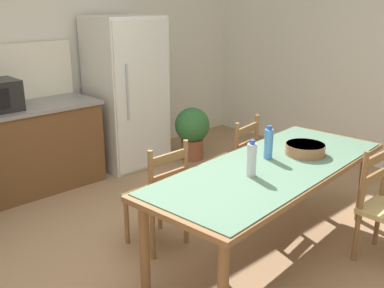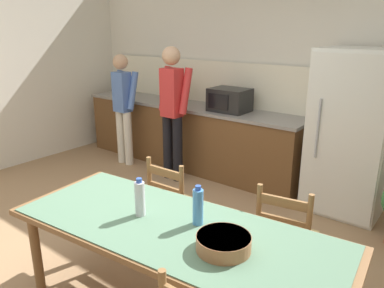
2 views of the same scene
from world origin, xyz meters
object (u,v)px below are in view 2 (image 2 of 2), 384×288
Objects in this scene: person_at_sink at (123,104)px; paper_bag at (170,90)px; bottle_off_centre at (198,206)px; chair_side_far_left at (175,206)px; serving_bowl at (224,242)px; refrigerator at (351,133)px; chair_side_far_right at (285,239)px; microwave at (230,100)px; person_at_counter at (173,107)px; dining_table at (174,236)px; bottle_near_centre at (140,198)px.

paper_bag is at bearing -44.54° from person_at_sink.
bottle_off_centre is 0.98m from chair_side_far_left.
serving_bowl is (2.59, -2.51, -0.30)m from paper_bag.
chair_side_far_right is (0.05, -1.70, -0.45)m from refrigerator.
microwave is 0.28× the size of person_at_counter.
person_at_counter is at bearing -38.64° from chair_side_far_right.
dining_table is at bearing -64.88° from microwave.
refrigerator is at bearing 81.04° from dining_table.
chair_side_far_right is at bearing -46.84° from microwave.
person_at_counter is (-1.13, 1.29, 0.54)m from chair_side_far_left.
person_at_counter is at bearing 125.52° from bottle_near_centre.
person_at_counter reaches higher than chair_side_far_right.
bottle_near_centre is at bearing 38.42° from chair_side_far_right.
microwave is at bearing 179.31° from refrigerator.
person_at_counter is (-1.43, 2.00, 0.11)m from bottle_near_centre.
bottle_near_centre is at bearing 179.71° from serving_bowl.
microwave is 2.98m from serving_bowl.
person_at_sink is (-2.67, 1.99, 0.23)m from dining_table.
microwave reaches higher than dining_table.
microwave reaches higher than chair_side_far_right.
bottle_off_centre is (1.27, -2.37, -0.19)m from microwave.
chair_side_far_left is at bearing -4.25° from chair_side_far_right.
refrigerator is 4.95× the size of paper_bag.
person_at_sink is (-0.48, -0.49, -0.19)m from paper_bag.
person_at_counter is at bearing -46.66° from paper_bag.
dining_table is 2.56× the size of chair_side_far_left.
paper_bag is 0.40× the size of chair_side_far_left.
chair_side_far_left is (-0.68, 0.56, -0.43)m from bottle_off_centre.
serving_bowl is at bearing -44.14° from paper_bag.
chair_side_far_left is at bearing 140.35° from bottle_off_centre.
chair_side_far_right is (0.04, 0.80, -0.36)m from serving_bowl.
chair_side_far_right is at bearing 60.31° from dining_table.
chair_side_far_right is (0.34, 0.65, -0.43)m from bottle_off_centre.
chair_side_far_right is 0.52× the size of person_at_counter.
serving_bowl is 0.35× the size of chair_side_far_left.
person_at_sink is (-2.77, 1.87, 0.03)m from bottle_off_centre.
chair_side_far_right is at bearing -88.25° from refrigerator.
paper_bag is 3.62m from serving_bowl.
bottle_near_centre is at bearing -105.03° from refrigerator.
refrigerator is 2.16m from person_at_counter.
refrigerator reaches higher than serving_bowl.
refrigerator is 1.96× the size of chair_side_far_right.
serving_bowl reaches higher than dining_table.
dining_table is 0.25m from bottle_off_centre.
dining_table is at bearing -130.57° from bottle_off_centre.
chair_side_far_left is (-0.97, 0.71, -0.36)m from serving_bowl.
microwave is 1.85× the size of bottle_near_centre.
chair_side_far_left is 0.52× the size of person_at_counter.
refrigerator is at bearing -0.69° from microwave.
bottle_off_centre is 0.84× the size of serving_bowl.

